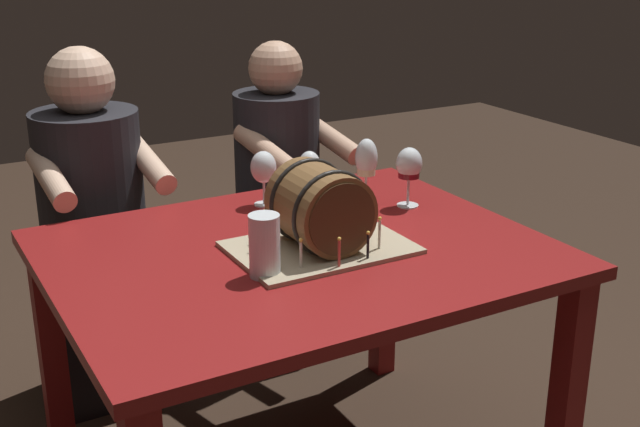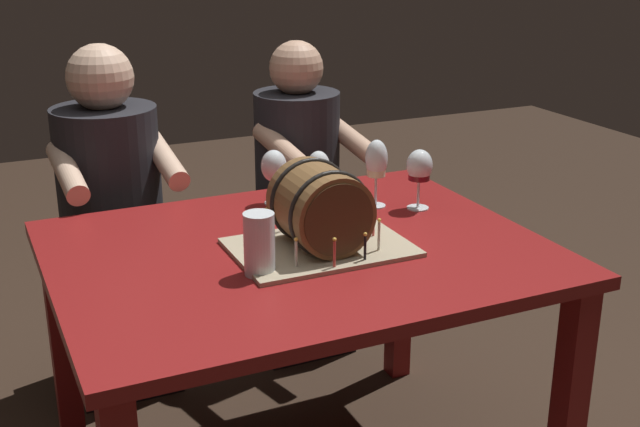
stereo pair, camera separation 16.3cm
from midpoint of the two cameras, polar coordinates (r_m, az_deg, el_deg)
The scene contains 9 objects.
dining_table at distance 2.20m, azimuth -3.66°, elevation -5.00°, with size 1.27×1.00×0.75m.
barrel_cake at distance 2.11m, azimuth -2.22°, elevation 0.06°, with size 0.45×0.32×0.23m.
wine_glass_amber at distance 2.41m, azimuth -2.67°, elevation 3.03°, with size 0.07×0.07×0.18m.
wine_glass_empty at distance 2.46m, azimuth -5.84°, elevation 3.12°, with size 0.08×0.08×0.17m.
wine_glass_red at distance 2.44m, azimuth 4.30°, elevation 3.28°, with size 0.08×0.08×0.18m.
wine_glass_white at distance 2.44m, azimuth 1.32°, elevation 3.65°, with size 0.07×0.07×0.21m.
beer_pint at distance 1.97m, azimuth -6.23°, elevation -2.44°, with size 0.08×0.08×0.16m.
person_seated_left at distance 2.84m, azimuth -16.87°, elevation -1.91°, with size 0.39×0.47×1.20m.
person_seated_right at distance 3.05m, azimuth -4.41°, elevation -0.31°, with size 0.39×0.48×1.17m.
Camera 1 is at (-0.93, -1.78, 1.56)m, focal length 46.17 mm.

